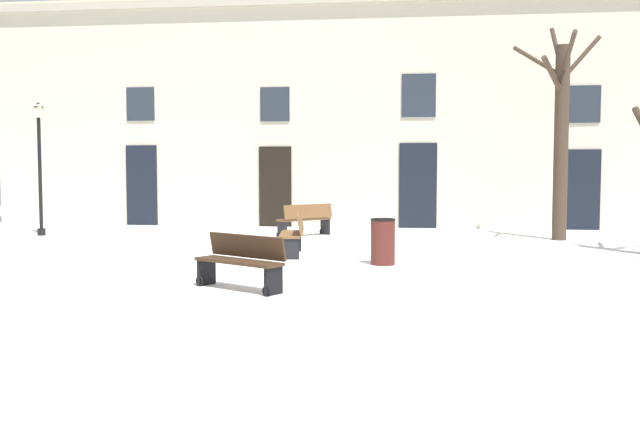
% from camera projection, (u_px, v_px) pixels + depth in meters
% --- Properties ---
extents(ground_plane, '(37.84, 37.84, 0.00)m').
position_uv_depth(ground_plane, '(307.00, 273.00, 12.87)').
color(ground_plane, white).
extents(building_facade, '(23.65, 0.60, 7.36)m').
position_uv_depth(building_facade, '(351.00, 109.00, 22.31)').
color(building_facade, beige).
rests_on(building_facade, ground).
extents(tree_right_of_center, '(2.26, 2.40, 5.65)m').
position_uv_depth(tree_right_of_center, '(561.00, 132.00, 18.34)').
color(tree_right_of_center, '#423326').
rests_on(tree_right_of_center, ground).
extents(streetlamp, '(0.30, 0.30, 3.71)m').
position_uv_depth(streetlamp, '(39.00, 154.00, 19.60)').
color(streetlamp, black).
rests_on(streetlamp, ground).
extents(litter_bin, '(0.50, 0.50, 0.91)m').
position_uv_depth(litter_bin, '(383.00, 241.00, 13.90)').
color(litter_bin, '#4C1E19').
rests_on(litter_bin, ground).
extents(bench_back_to_back_right, '(1.45, 1.47, 0.90)m').
position_uv_depth(bench_back_to_back_right, '(305.00, 219.00, 19.48)').
color(bench_back_to_back_right, brown).
rests_on(bench_back_to_back_right, ground).
extents(bench_back_to_back_left, '(1.60, 1.20, 0.87)m').
position_uv_depth(bench_back_to_back_left, '(241.00, 261.00, 11.12)').
color(bench_back_to_back_left, '#3D2819').
rests_on(bench_back_to_back_left, ground).
extents(bench_near_center_tree, '(0.68, 1.57, 0.92)m').
position_uv_depth(bench_near_center_tree, '(294.00, 234.00, 15.34)').
color(bench_near_center_tree, brown).
rests_on(bench_near_center_tree, ground).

